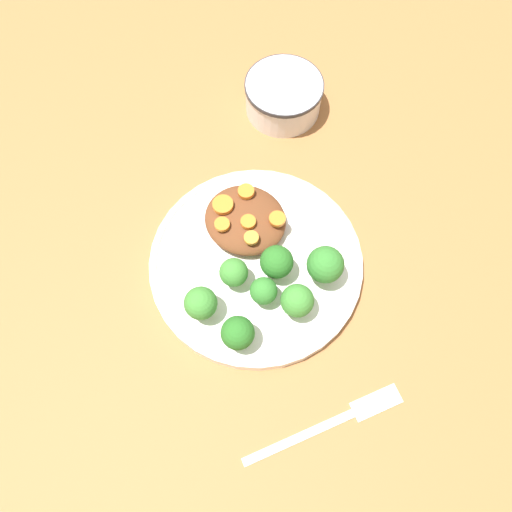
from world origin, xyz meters
TOP-DOWN VIEW (x-y plane):
  - ground_plane at (0.00, 0.00)m, footprint 4.00×4.00m
  - plate at (0.00, 0.00)m, footprint 0.28×0.28m
  - dip_bowl at (-0.25, -0.11)m, footprint 0.12×0.12m
  - stew_mound at (-0.04, -0.04)m, footprint 0.10×0.11m
  - broccoli_floret_0 at (0.04, 0.04)m, footprint 0.03×0.03m
  - broccoli_floret_1 at (0.10, 0.04)m, footprint 0.04×0.04m
  - broccoli_floret_2 at (-0.00, 0.03)m, footprint 0.04×0.04m
  - broccoli_floret_3 at (0.03, 0.08)m, footprint 0.04×0.04m
  - broccoli_floret_4 at (0.09, -0.02)m, footprint 0.04×0.04m
  - broccoli_floret_5 at (-0.03, 0.08)m, footprint 0.05×0.05m
  - broccoli_floret_6 at (0.04, -0.01)m, footprint 0.04×0.04m
  - carrot_slice_0 at (-0.07, -0.06)m, footprint 0.02×0.02m
  - carrot_slice_1 at (-0.01, -0.01)m, footprint 0.02×0.02m
  - carrot_slice_2 at (-0.01, -0.06)m, footprint 0.02×0.02m
  - carrot_slice_3 at (-0.03, -0.07)m, footprint 0.03×0.03m
  - carrot_slice_4 at (-0.03, -0.03)m, footprint 0.02×0.02m
  - carrot_slice_5 at (-0.05, -0.00)m, footprint 0.02×0.02m
  - fork at (0.12, 0.19)m, footprint 0.18×0.13m

SIDE VIEW (x-z plane):
  - ground_plane at x=0.00m, z-range 0.00..0.00m
  - fork at x=0.12m, z-range 0.00..0.01m
  - plate at x=0.00m, z-range 0.00..0.02m
  - dip_bowl at x=-0.25m, z-range 0.00..0.06m
  - stew_mound at x=-0.04m, z-range 0.02..0.05m
  - broccoli_floret_0 at x=0.04m, z-range 0.02..0.07m
  - broccoli_floret_6 at x=0.04m, z-range 0.02..0.07m
  - broccoli_floret_3 at x=0.03m, z-range 0.02..0.08m
  - broccoli_floret_2 at x=0.00m, z-range 0.02..0.08m
  - broccoli_floret_4 at x=0.09m, z-range 0.02..0.08m
  - broccoli_floret_1 at x=0.10m, z-range 0.02..0.08m
  - carrot_slice_1 at x=-0.01m, z-range 0.05..0.05m
  - carrot_slice_2 at x=-0.01m, z-range 0.05..0.05m
  - carrot_slice_5 at x=-0.05m, z-range 0.05..0.06m
  - carrot_slice_4 at x=-0.03m, z-range 0.05..0.06m
  - carrot_slice_0 at x=-0.07m, z-range 0.05..0.06m
  - carrot_slice_3 at x=-0.03m, z-range 0.05..0.06m
  - broccoli_floret_5 at x=-0.03m, z-range 0.02..0.09m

